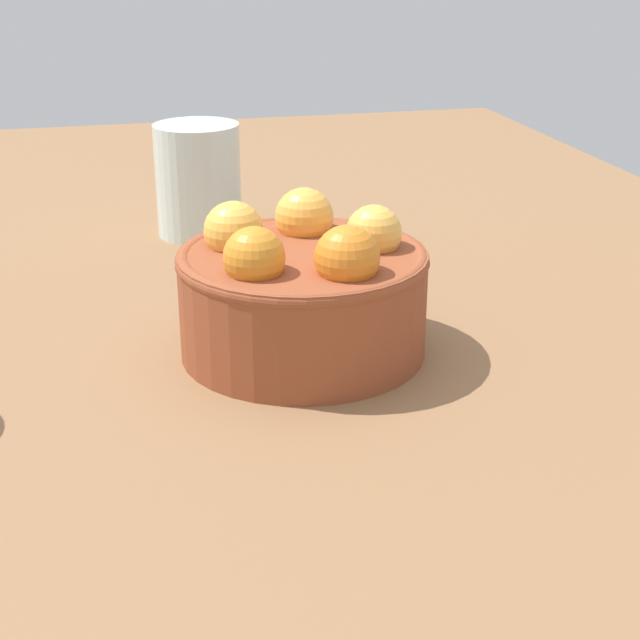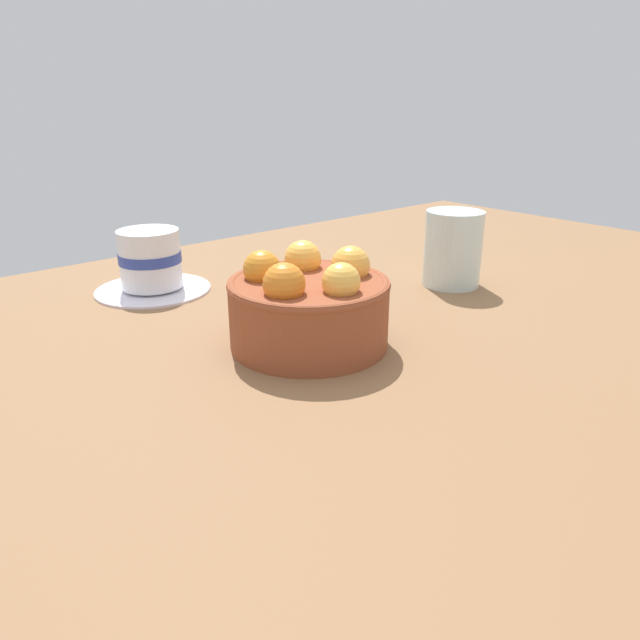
% 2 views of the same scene
% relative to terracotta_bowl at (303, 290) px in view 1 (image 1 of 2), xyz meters
% --- Properties ---
extents(ground_plane, '(1.58, 0.91, 0.04)m').
position_rel_terracotta_bowl_xyz_m(ground_plane, '(0.00, 0.00, -0.06)').
color(ground_plane, brown).
extents(terracotta_bowl, '(0.16, 0.16, 0.10)m').
position_rel_terracotta_bowl_xyz_m(terracotta_bowl, '(0.00, 0.00, 0.00)').
color(terracotta_bowl, brown).
rests_on(terracotta_bowl, ground_plane).
extents(water_glass, '(0.07, 0.07, 0.10)m').
position_rel_terracotta_bowl_xyz_m(water_glass, '(-0.27, -0.03, 0.01)').
color(water_glass, silver).
rests_on(water_glass, ground_plane).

